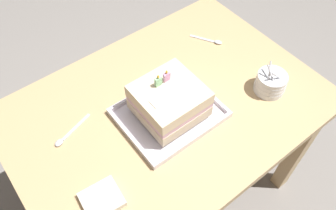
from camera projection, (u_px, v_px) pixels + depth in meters
The scene contains 8 objects.
ground_plane at pixel (167, 188), 1.76m from camera, with size 8.00×8.00×0.00m, color gray.
dining_table at pixel (167, 122), 1.28m from camera, with size 1.09×0.77×0.71m.
foil_tray at pixel (169, 114), 1.16m from camera, with size 0.33×0.27×0.02m.
birthday_cake at pixel (169, 101), 1.11m from camera, with size 0.21×0.20×0.16m.
bowl_stack at pixel (271, 83), 1.21m from camera, with size 0.11×0.11×0.12m.
serving_spoon_near_tray at pixel (213, 41), 1.38m from camera, with size 0.08×0.13×0.01m.
serving_spoon_by_bowls at pixel (65, 137), 1.11m from camera, with size 0.15×0.06×0.01m.
napkin_pile at pixel (102, 200), 0.98m from camera, with size 0.12×0.11×0.02m.
Camera 1 is at (-0.43, -0.57, 1.67)m, focal length 36.48 mm.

